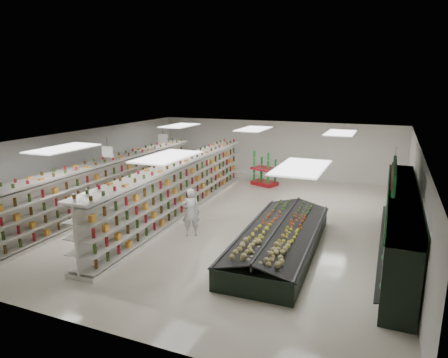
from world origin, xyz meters
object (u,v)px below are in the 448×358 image
at_px(shopper_background, 199,166).
at_px(soda_endcap, 265,170).
at_px(gondola_center, 181,189).
at_px(produce_island, 280,238).
at_px(gondola_left, 114,185).
at_px(shopper_main, 191,212).

bearing_deg(shopper_background, soda_endcap, -43.65).
xyz_separation_m(gondola_center, soda_endcap, (1.84, 5.81, -0.20)).
bearing_deg(gondola_center, produce_island, -27.64).
bearing_deg(soda_endcap, gondola_left, -128.49).
distance_m(soda_endcap, shopper_background, 3.56).
height_order(gondola_left, gondola_center, gondola_center).
height_order(gondola_center, produce_island, gondola_center).
bearing_deg(gondola_center, shopper_main, -56.30).
bearing_deg(gondola_center, shopper_background, 105.51).
bearing_deg(gondola_left, shopper_background, 74.08).
bearing_deg(produce_island, shopper_background, 131.55).
xyz_separation_m(gondola_left, produce_island, (7.92, -1.87, -0.55)).
relative_size(gondola_center, shopper_background, 7.13).
relative_size(soda_endcap, shopper_main, 0.97).
xyz_separation_m(shopper_main, shopper_background, (-3.21, 7.18, 0.03)).
bearing_deg(shopper_main, shopper_background, -89.98).
bearing_deg(gondola_left, soda_endcap, 50.63).
xyz_separation_m(gondola_left, shopper_main, (4.67, -1.76, -0.12)).
distance_m(gondola_left, gondola_center, 3.12).
height_order(gondola_left, produce_island, gondola_left).
distance_m(gondola_center, produce_island, 5.36).
height_order(gondola_center, soda_endcap, gondola_center).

